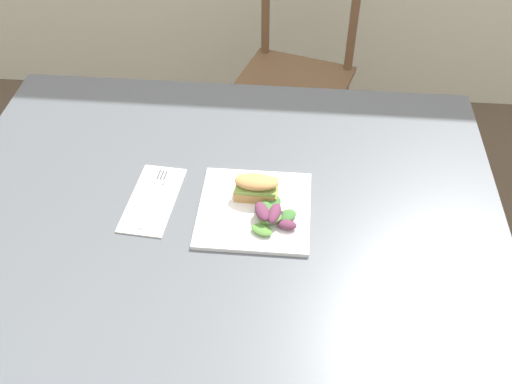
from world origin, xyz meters
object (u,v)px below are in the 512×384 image
(chair_wooden_far, at_px, (294,78))
(plate_lunch, at_px, (254,210))
(fork_on_napkin, at_px, (155,193))
(sandwich_half_front, at_px, (256,187))
(dining_table, at_px, (221,249))

(chair_wooden_far, bearing_deg, plate_lunch, -93.69)
(chair_wooden_far, distance_m, plate_lunch, 1.03)
(chair_wooden_far, distance_m, fork_on_napkin, 1.04)
(chair_wooden_far, height_order, fork_on_napkin, chair_wooden_far)
(chair_wooden_far, height_order, sandwich_half_front, chair_wooden_far)
(sandwich_half_front, height_order, fork_on_napkin, sandwich_half_front)
(dining_table, relative_size, plate_lunch, 5.11)
(sandwich_half_front, distance_m, fork_on_napkin, 0.23)
(chair_wooden_far, relative_size, sandwich_half_front, 8.84)
(sandwich_half_front, bearing_deg, chair_wooden_far, 86.22)
(sandwich_half_front, bearing_deg, fork_on_napkin, -178.48)
(fork_on_napkin, bearing_deg, sandwich_half_front, 1.52)
(dining_table, height_order, fork_on_napkin, fork_on_napkin)
(plate_lunch, bearing_deg, sandwich_half_front, 88.81)
(plate_lunch, xyz_separation_m, fork_on_napkin, (-0.23, 0.03, 0.00))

